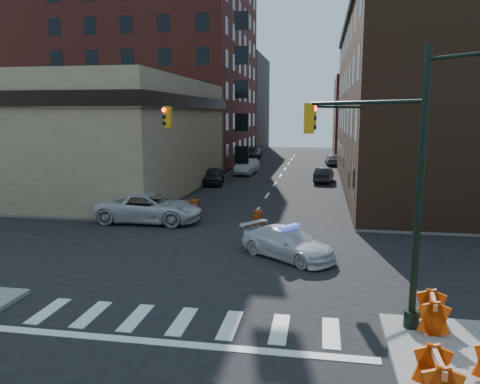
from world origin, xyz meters
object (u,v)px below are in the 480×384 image
at_px(parked_car_wnear, 213,176).
at_px(barrel_road, 258,219).
at_px(barrel_bank, 194,209).
at_px(police_car, 288,243).
at_px(pedestrian_b, 91,193).
at_px(pedestrian_a, 148,194).
at_px(barricade_se_a, 432,312).
at_px(parked_car_enear, 324,175).
at_px(pickup, 149,208).
at_px(parked_car_wfar, 247,167).
at_px(barricade_nw_a, 141,205).

bearing_deg(parked_car_wnear, barrel_road, -76.30).
bearing_deg(barrel_bank, barrel_road, -23.56).
height_order(police_car, barrel_road, police_car).
distance_m(pedestrian_b, barrel_road, 12.25).
xyz_separation_m(pedestrian_a, barricade_se_a, (14.49, -15.44, -0.43)).
distance_m(barrel_road, barricade_se_a, 13.49).
distance_m(parked_car_wnear, parked_car_enear, 10.33).
bearing_deg(pickup, pedestrian_a, 20.70).
distance_m(parked_car_wfar, barrel_road, 23.56).
relative_size(barrel_road, barricade_se_a, 0.76).
bearing_deg(parked_car_enear, barricade_se_a, 102.93).
bearing_deg(pedestrian_b, parked_car_wnear, 56.52).
height_order(pickup, parked_car_wfar, pickup).
height_order(parked_car_wfar, pedestrian_b, pedestrian_b).
height_order(parked_car_enear, pedestrian_a, pedestrian_a).
relative_size(parked_car_wfar, barricade_nw_a, 4.42).
distance_m(police_car, barrel_road, 5.59).
distance_m(parked_car_wnear, pedestrian_a, 12.04).
xyz_separation_m(barrel_road, barricade_nw_a, (-7.87, 2.57, 0.08)).
bearing_deg(barricade_nw_a, pedestrian_a, 72.18).
height_order(parked_car_enear, pedestrian_b, pedestrian_b).
bearing_deg(barricade_nw_a, police_car, -53.04).
distance_m(pedestrian_b, barricade_se_a, 23.84).
xyz_separation_m(pickup, pedestrian_a, (-1.32, 3.35, 0.21)).
bearing_deg(barricade_nw_a, parked_car_wfar, 65.27).
xyz_separation_m(parked_car_enear, barricade_nw_a, (-11.55, -16.10, -0.11)).
bearing_deg(barrel_road, parked_car_wfar, 100.55).
bearing_deg(barrel_road, barricade_se_a, -60.32).
bearing_deg(parked_car_wnear, barricade_nw_a, -105.19).
xyz_separation_m(police_car, parked_car_wfar, (-6.35, 28.36, 0.14)).
xyz_separation_m(pedestrian_a, barricade_nw_a, (-0.06, -1.15, -0.50)).
distance_m(police_car, barricade_se_a, 8.01).
relative_size(parked_car_wnear, parked_car_enear, 1.08).
bearing_deg(barrel_road, barrel_bank, 156.44).
xyz_separation_m(parked_car_wnear, barricade_nw_a, (-1.68, -13.08, -0.19)).
distance_m(pedestrian_a, barrel_road, 8.67).
distance_m(police_car, pickup, 10.19).
height_order(pickup, barrel_road, pickup).
xyz_separation_m(parked_car_wfar, barrel_road, (4.31, -23.16, -0.32)).
bearing_deg(barricade_se_a, pedestrian_b, 57.40).
relative_size(pedestrian_b, barricade_se_a, 1.47).
xyz_separation_m(pedestrian_a, barrel_bank, (3.62, -1.89, -0.49)).
bearing_deg(barrel_bank, parked_car_enear, 64.96).
bearing_deg(barricade_nw_a, pedestrian_b, 152.99).
xyz_separation_m(pedestrian_b, barrel_road, (11.75, -3.40, -0.61)).
bearing_deg(pedestrian_b, police_car, -41.01).
bearing_deg(police_car, barricade_nw_a, 88.62).
height_order(parked_car_wnear, barricade_se_a, parked_car_wnear).
xyz_separation_m(police_car, barrel_bank, (-6.22, 7.02, -0.10)).
bearing_deg(barricade_se_a, parked_car_wnear, 31.95).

